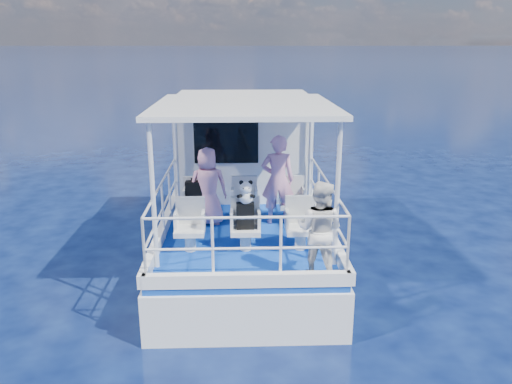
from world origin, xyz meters
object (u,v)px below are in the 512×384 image
Objects in this scene: passenger_port_fwd at (208,187)px; passenger_stbd_aft at (320,230)px; backpack_center at (245,216)px; panda at (246,192)px.

passenger_port_fwd reaches higher than passenger_stbd_aft.
passenger_stbd_aft reaches higher than backpack_center.
passenger_stbd_aft is 1.43m from panda.
passenger_stbd_aft reaches higher than panda.
passenger_stbd_aft is at bearing 118.88° from passenger_port_fwd.
passenger_port_fwd is 3.84× the size of panda.
passenger_stbd_aft is 3.78× the size of panda.
passenger_port_fwd is at bearing -25.99° from passenger_stbd_aft.
panda is at bearing -54.34° from backpack_center.
passenger_port_fwd reaches higher than backpack_center.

